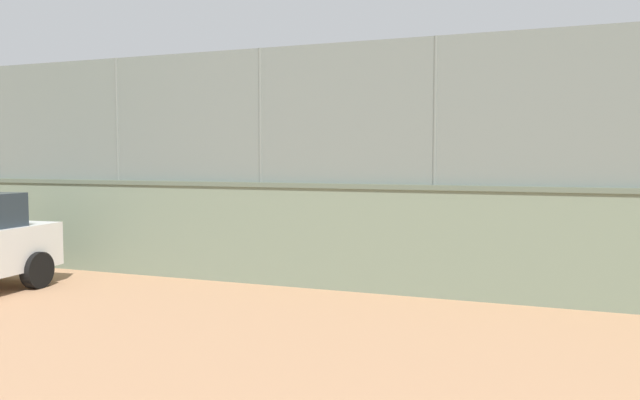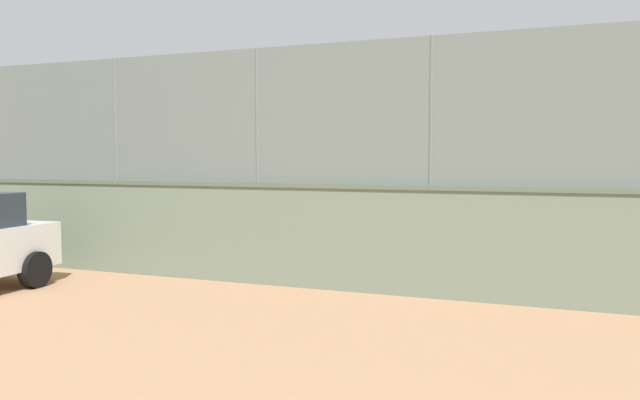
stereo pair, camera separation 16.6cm
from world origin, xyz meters
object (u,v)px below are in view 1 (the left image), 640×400
player_at_service_line (499,195)px  sports_ball (469,189)px  player_crossing_court (233,196)px  player_foreground_swinging (324,198)px  spare_ball_by_wall (360,269)px

player_at_service_line → sports_ball: player_at_service_line is taller
player_crossing_court → sports_ball: 7.93m
player_at_service_line → player_crossing_court: 9.02m
player_at_service_line → sports_ball: size_ratio=12.37×
player_at_service_line → player_foreground_swinging: (4.64, 4.75, 0.05)m
sports_ball → spare_ball_by_wall: 9.84m
player_crossing_court → player_at_service_line: bearing=-159.6°
player_at_service_line → spare_ball_by_wall: (1.91, 10.47, -0.91)m
player_foreground_swinging → player_crossing_court: 4.14m
player_at_service_line → player_foreground_swinging: size_ratio=0.95×
player_at_service_line → sports_ball: (0.91, 0.75, 0.20)m
player_at_service_line → spare_ball_by_wall: size_ratio=13.42×
player_at_service_line → sports_ball: 1.19m
player_at_service_line → sports_ball: bearing=39.6°
player_foreground_swinging → spare_ball_by_wall: player_foreground_swinging is taller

